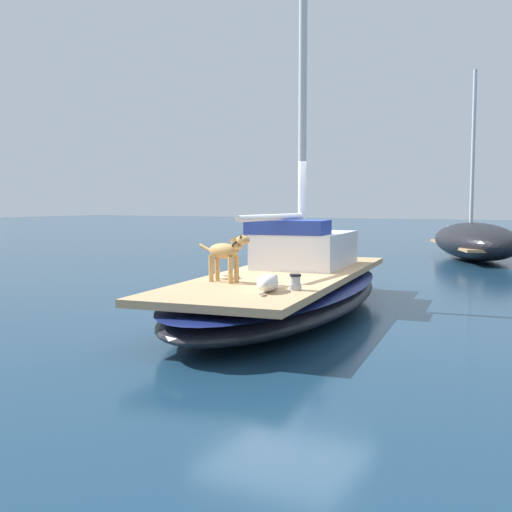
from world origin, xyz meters
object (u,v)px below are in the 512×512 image
deck_winch (295,283)px  moored_boat_far_astern (475,240)px  coiled_rope (229,277)px  sailboat_main (286,293)px  dog_white (268,283)px  dog_tan (226,253)px

deck_winch → moored_boat_far_astern: moored_boat_far_astern is taller
coiled_rope → moored_boat_far_astern: 12.70m
sailboat_main → coiled_rope: coiled_rope is taller
dog_white → moored_boat_far_astern: moored_boat_far_astern is taller
dog_tan → moored_boat_far_astern: size_ratio=0.15×
dog_white → moored_boat_far_astern: size_ratio=0.15×
sailboat_main → coiled_rope: bearing=-111.5°
deck_winch → moored_boat_far_astern: bearing=89.6°
dog_white → dog_tan: size_ratio=1.00×
sailboat_main → coiled_rope: 1.19m
sailboat_main → moored_boat_far_astern: (1.05, 11.55, 0.27)m
dog_white → sailboat_main: bearing=109.7°
sailboat_main → dog_tan: 1.66m
dog_tan → moored_boat_far_astern: moored_boat_far_astern is taller
dog_tan → moored_boat_far_astern: (1.28, 13.02, -0.48)m
dog_white → deck_winch: 0.36m
dog_white → coiled_rope: bearing=141.8°
dog_white → dog_tan: 1.08m
dog_tan → deck_winch: (1.19, -0.23, -0.32)m
coiled_rope → moored_boat_far_astern: bearing=83.3°
deck_winch → coiled_rope: 1.53m
sailboat_main → dog_white: (0.69, -1.94, 0.43)m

